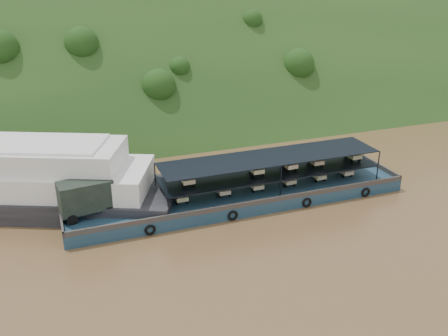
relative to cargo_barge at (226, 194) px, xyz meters
name	(u,v)px	position (x,y,z in m)	size (l,w,h in m)	color
ground	(253,205)	(2.44, -1.11, -1.15)	(160.00, 160.00, 0.00)	brown
hillside	(165,113)	(2.44, 34.89, -1.15)	(140.00, 28.00, 28.00)	#183413
cargo_barge	(226,194)	(0.00, 0.00, 0.00)	(35.02, 7.18, 4.67)	#153349
passenger_ferry	(3,179)	(-20.92, 7.40, 1.84)	(34.66, 21.56, 6.91)	black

